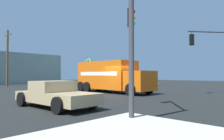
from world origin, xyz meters
The scene contains 10 objects.
ground_plane centered at (0.00, 0.00, 0.00)m, with size 100.00×100.00×0.00m, color black.
sidewalk_corner_far centered at (12.81, 12.81, 0.07)m, with size 12.00×12.00×0.14m, color #B2ADA0.
delivery_truck centered at (1.00, 1.72, 1.57)m, with size 3.01×8.41×3.02m.
traffic_light_primary centered at (-6.62, -6.79, 3.80)m, with size 2.99×2.47×5.59m.
traffic_light_secondary centered at (6.08, -6.68, 3.78)m, with size 3.60×2.99×5.71m.
pickup_tan centered at (-7.74, -2.58, 0.73)m, with size 2.38×5.26×1.38m.
vending_machine_red centered at (14.96, 10.50, 1.07)m, with size 1.16×1.17×1.85m.
palm_tree_far centered at (12.12, 18.10, 3.45)m, with size 2.97×2.70×4.84m.
utility_pole centered at (-2.01, 20.26, 4.35)m, with size 0.31×2.20×8.41m.
building_backdrop centered at (1.17, 29.12, 2.92)m, with size 19.53×6.00×5.84m, color gray.
Camera 1 is at (-13.58, -12.28, 1.70)m, focal length 33.28 mm.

